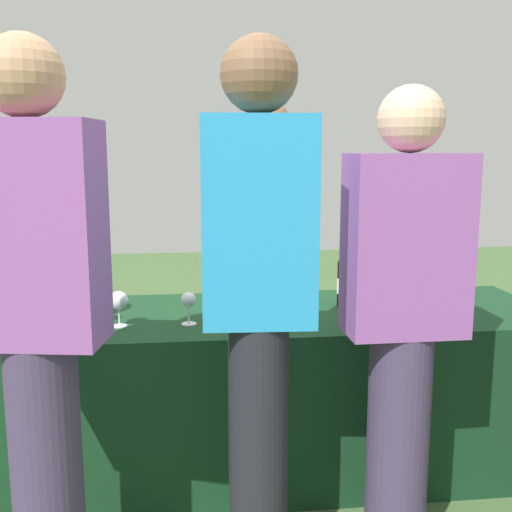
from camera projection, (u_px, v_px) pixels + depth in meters
The scene contains 18 objects.
ground_plane at pixel (256, 465), 2.79m from camera, with size 12.00×12.00×0.00m, color #476638.
tasting_table at pixel (256, 390), 2.72m from camera, with size 2.59×0.77×0.72m, color #14381E.
wine_bottle_0 at pixel (41, 288), 2.65m from camera, with size 0.07×0.07×0.31m.
wine_bottle_1 at pixel (291, 278), 2.82m from camera, with size 0.07×0.07×0.32m.
wine_bottle_2 at pixel (346, 282), 2.76m from camera, with size 0.08×0.08×0.31m.
wine_bottle_3 at pixel (365, 277), 2.90m from camera, with size 0.07×0.07×0.29m.
wine_bottle_4 at pixel (419, 276), 2.84m from camera, with size 0.07×0.07×0.33m.
wine_glass_0 at pixel (45, 303), 2.45m from camera, with size 0.07×0.07×0.13m.
wine_glass_1 at pixel (96, 301), 2.47m from camera, with size 0.06×0.06×0.13m.
wine_glass_2 at pixel (119, 301), 2.43m from camera, with size 0.08×0.08×0.15m.
wine_glass_3 at pixel (189, 301), 2.46m from camera, with size 0.06×0.06×0.13m.
wine_glass_4 at pixel (358, 296), 2.55m from camera, with size 0.08×0.08×0.14m.
wine_glass_5 at pixel (385, 294), 2.56m from camera, with size 0.07×0.07×0.14m.
ice_bucket at pixel (76, 295), 2.60m from camera, with size 0.24×0.24×0.18m, color silver.
server_pouring at pixel (267, 247), 3.28m from camera, with size 0.45×0.28×1.68m.
guest_0 at pixel (37, 311), 1.78m from camera, with size 0.42×0.28×1.74m.
guest_1 at pixel (259, 288), 1.93m from camera, with size 0.36×0.24×1.76m.
guest_2 at pixel (403, 311), 2.06m from camera, with size 0.40×0.22×1.63m.
Camera 1 is at (-0.29, -2.57, 1.42)m, focal length 42.71 mm.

